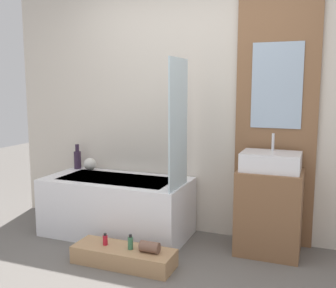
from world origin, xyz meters
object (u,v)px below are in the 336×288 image
sink (271,161)px  vase_round_light (90,164)px  bottle_soap_primary (105,240)px  vase_tall_dark (78,159)px  bottle_soap_secondary (130,243)px  bathtub (117,206)px  wooden_step_bench (124,256)px

sink → vase_round_light: size_ratio=3.67×
bottle_soap_primary → vase_tall_dark: bearing=134.5°
vase_round_light → bottle_soap_primary: bearing=-51.3°
bottle_soap_primary → bottle_soap_secondary: bearing=0.0°
bottle_soap_secondary → sink: bearing=34.6°
vase_round_light → bathtub: bearing=-27.3°
bottle_soap_secondary → bathtub: bearing=127.2°
bottle_soap_secondary → bottle_soap_primary: bearing=180.0°
vase_tall_dark → bottle_soap_primary: size_ratio=2.69×
sink → bottle_soap_primary: size_ratio=4.95×
wooden_step_bench → vase_tall_dark: vase_tall_dark is taller
bathtub → bottle_soap_primary: size_ratio=14.23×
vase_tall_dark → sink: bearing=-4.2°
bottle_soap_primary → bathtub: bearing=109.7°
wooden_step_bench → vase_tall_dark: bearing=139.8°
bathtub → vase_tall_dark: size_ratio=5.29×
bottle_soap_primary → wooden_step_bench: bearing=0.0°
bathtub → wooden_step_bench: 0.74m
wooden_step_bench → sink: size_ratio=1.73×
bathtub → vase_round_light: size_ratio=10.54×
bathtub → bottle_soap_primary: 0.64m
vase_round_light → bottle_soap_secondary: bearing=-42.5°
sink → vase_round_light: 1.93m
bathtub → vase_round_light: bearing=152.7°
vase_round_light → bottle_soap_secondary: size_ratio=1.09×
bathtub → wooden_step_bench: (0.39, -0.59, -0.21)m
vase_tall_dark → vase_round_light: size_ratio=1.99×
vase_round_light → bottle_soap_primary: size_ratio=1.35×
wooden_step_bench → sink: 1.49m
bathtub → wooden_step_bench: bearing=-57.0°
vase_round_light → bottle_soap_secondary: 1.30m
wooden_step_bench → bottle_soap_primary: (-0.17, 0.00, 0.12)m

